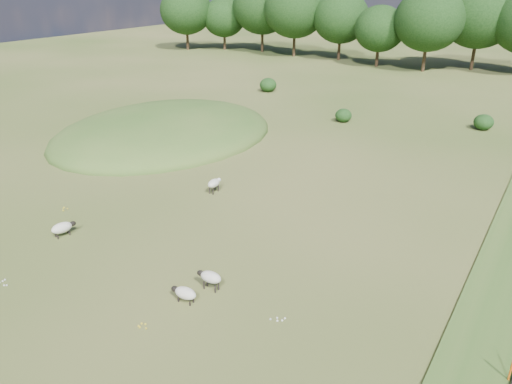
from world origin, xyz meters
TOP-DOWN VIEW (x-y plane):
  - ground at (0.00, 20.00)m, footprint 160.00×160.00m
  - mound at (-12.00, 12.00)m, footprint 16.00×20.00m
  - treeline at (-1.06, 55.44)m, footprint 96.28×14.66m
  - shrubs at (-3.50, 28.06)m, footprint 24.96×8.87m
  - marker_post at (15.90, -2.74)m, footprint 0.06×0.06m
  - sheep_0 at (-1.33, 4.55)m, footprint 0.54×1.18m
  - sheep_1 at (4.30, -4.95)m, footprint 1.18×0.58m
  - sheep_2 at (4.62, -3.69)m, footprint 1.18×0.56m
  - sheep_3 at (-4.46, -3.94)m, footprint 0.81×1.32m

SIDE VIEW (x-z plane):
  - ground at x=0.00m, z-range 0.00..0.00m
  - mound at x=-12.00m, z-range -2.00..2.00m
  - sheep_1 at x=4.30m, z-range 0.09..0.76m
  - sheep_3 at x=-4.46m, z-range 0.10..0.83m
  - sheep_2 at x=4.62m, z-range 0.17..1.01m
  - sheep_0 at x=-1.33m, z-range 0.17..1.02m
  - marker_post at x=15.90m, z-range 0.00..1.20m
  - shrubs at x=-3.50m, z-range -0.07..1.47m
  - treeline at x=-1.06m, z-range 0.72..12.41m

